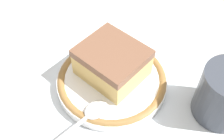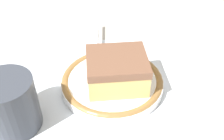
% 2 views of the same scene
% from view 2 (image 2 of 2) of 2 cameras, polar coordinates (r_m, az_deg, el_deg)
% --- Properties ---
extents(ground_plane, '(2.40, 2.40, 0.00)m').
position_cam_2_polar(ground_plane, '(0.45, 0.18, -4.21)').
color(ground_plane, '#B7B2A8').
extents(placemat, '(0.48, 0.31, 0.00)m').
position_cam_2_polar(placemat, '(0.45, 0.18, -4.14)').
color(placemat, silver).
rests_on(placemat, ground_plane).
extents(plate, '(0.17, 0.17, 0.02)m').
position_cam_2_polar(plate, '(0.45, 0.00, -2.49)').
color(plate, white).
rests_on(plate, placemat).
extents(cake_slice, '(0.10, 0.09, 0.05)m').
position_cam_2_polar(cake_slice, '(0.42, 1.13, -0.47)').
color(cake_slice, '#DBB76B').
rests_on(cake_slice, plate).
extents(spoon, '(0.03, 0.15, 0.01)m').
position_cam_2_polar(spoon, '(0.51, -3.26, 4.30)').
color(spoon, silver).
rests_on(spoon, plate).
extents(cup, '(0.08, 0.08, 0.08)m').
position_cam_2_polar(cup, '(0.40, -20.71, -7.40)').
color(cup, '#383D47').
rests_on(cup, placemat).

